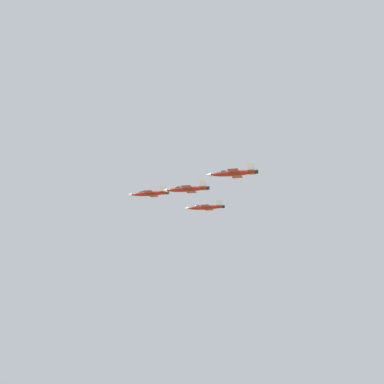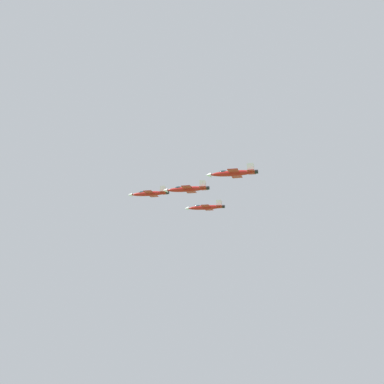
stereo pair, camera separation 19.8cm
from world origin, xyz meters
name	(u,v)px [view 1 (the left image)]	position (x,y,z in m)	size (l,w,h in m)	color
jet_lead	(149,193)	(-7.61, 17.44, 136.57)	(8.87, 13.71, 2.96)	red
jet_left_wingman	(187,189)	(10.14, 28.52, 133.61)	(9.05, 14.01, 3.02)	red
jet_right_wingman	(205,207)	(-15.69, 36.74, 134.18)	(8.94, 13.82, 2.98)	red
jet_left_outer	(233,173)	(27.89, 39.60, 133.54)	(9.02, 13.92, 3.01)	red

